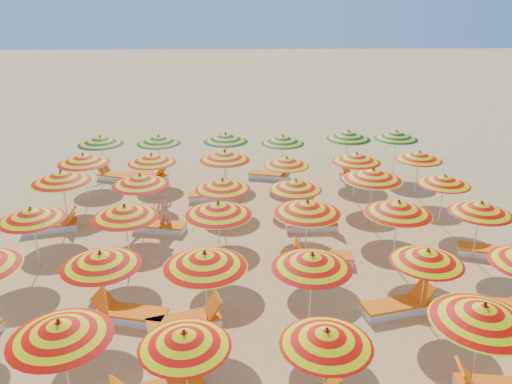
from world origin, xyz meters
TOP-DOWN VIEW (x-y plane):
  - ground at (0.00, 0.00)m, footprint 120.00×120.00m
  - umbrella_1 at (-3.68, -6.36)m, footprint 2.15×2.15m
  - umbrella_2 at (-1.48, -6.48)m, footprint 1.92×1.92m
  - umbrella_3 at (1.05, -6.51)m, footprint 2.21×2.21m
  - umbrella_4 at (3.99, -6.20)m, footprint 2.19×2.19m
  - umbrella_7 at (-3.64, -3.75)m, footprint 2.31×2.31m
  - umbrella_8 at (-1.27, -4.01)m, footprint 2.28×2.28m
  - umbrella_9 at (1.12, -4.01)m, footprint 2.38×2.38m
  - umbrella_10 at (3.87, -3.67)m, footprint 1.92×1.92m
  - umbrella_12 at (-6.21, -1.14)m, footprint 2.09×2.09m
  - umbrella_13 at (-3.65, -1.15)m, footprint 2.11×2.11m
  - umbrella_14 at (-1.09, -1.15)m, footprint 2.38×2.38m
  - umbrella_15 at (1.37, -1.16)m, footprint 2.42×2.42m
  - umbrella_16 at (3.90, -1.23)m, footprint 1.95×1.95m
  - umbrella_17 at (6.32, -1.03)m, footprint 2.06×2.06m
  - umbrella_18 at (-6.23, 1.45)m, footprint 2.13×2.13m
  - umbrella_19 at (-3.70, 1.37)m, footprint 2.13×2.13m
  - umbrella_20 at (-1.05, 1.06)m, footprint 1.91×1.91m
  - umbrella_21 at (1.30, 1.17)m, footprint 2.21×2.21m
  - umbrella_22 at (3.84, 1.40)m, footprint 2.45×2.45m
  - umbrella_23 at (6.23, 1.41)m, footprint 1.74×1.74m
  - umbrella_24 at (-6.16, 3.61)m, footprint 2.42×2.42m
  - umbrella_25 at (-3.75, 3.85)m, footprint 1.86×1.86m
  - umbrella_26 at (-1.06, 3.63)m, footprint 2.20×2.20m
  - umbrella_27 at (1.22, 3.58)m, footprint 1.81×1.81m
  - umbrella_28 at (3.79, 3.62)m, footprint 2.40×2.40m
  - umbrella_29 at (6.24, 3.96)m, footprint 2.11×2.11m
  - umbrella_30 at (-6.19, 6.08)m, footprint 2.39×2.39m
  - umbrella_31 at (-3.86, 6.26)m, footprint 1.95×1.95m
  - umbrella_32 at (-1.09, 6.23)m, footprint 1.93×1.93m
  - umbrella_33 at (1.27, 6.13)m, footprint 2.21×2.21m
  - umbrella_34 at (4.01, 6.25)m, footprint 2.51×2.51m
  - umbrella_35 at (6.13, 6.57)m, footprint 2.00×2.00m
  - lounger_5 at (-3.14, -3.69)m, footprint 1.82×0.95m
  - lounger_6 at (-1.77, -4.03)m, footprint 1.83×1.07m
  - lounger_7 at (3.37, -3.55)m, footprint 1.82×0.98m
  - lounger_8 at (5.65, -3.67)m, footprint 1.79×0.79m
  - lounger_9 at (1.87, -1.07)m, footprint 1.78×0.72m
  - lounger_10 at (6.92, -0.85)m, footprint 1.83×1.08m
  - lounger_11 at (-6.73, 1.30)m, footprint 1.82×1.00m
  - lounger_12 at (-3.20, 1.17)m, footprint 1.81×0.90m
  - lounger_13 at (1.90, 1.16)m, footprint 1.75×0.62m
  - lounger_14 at (-1.56, 3.82)m, footprint 1.76×0.68m
  - lounger_15 at (-5.69, 6.08)m, footprint 1.82×1.19m
  - lounger_16 at (-4.37, 6.14)m, footprint 1.82×1.23m
  - lounger_17 at (0.77, 6.09)m, footprint 1.82×1.00m
  - lounger_18 at (4.52, 6.03)m, footprint 1.82×1.23m
  - beachgoer_a at (-2.94, 1.11)m, footprint 0.62×0.49m

SIDE VIEW (x-z plane):
  - ground at x=0.00m, z-range 0.00..0.00m
  - lounger_5 at x=-3.14m, z-range -0.19..0.50m
  - lounger_6 at x=-1.77m, z-range -0.19..0.50m
  - lounger_7 at x=3.37m, z-range -0.19..0.50m
  - lounger_8 at x=5.65m, z-range -0.19..0.50m
  - lounger_9 at x=1.87m, z-range -0.19..0.50m
  - lounger_10 at x=6.92m, z-range -0.19..0.50m
  - lounger_11 at x=-6.73m, z-range -0.19..0.50m
  - lounger_12 at x=-3.20m, z-range -0.19..0.50m
  - lounger_13 at x=1.90m, z-range -0.19..0.50m
  - lounger_14 at x=-1.56m, z-range -0.19..0.50m
  - lounger_15 at x=-5.69m, z-range -0.19..0.50m
  - lounger_16 at x=-4.37m, z-range -0.19..0.50m
  - lounger_17 at x=0.77m, z-range -0.19..0.50m
  - lounger_18 at x=4.52m, z-range -0.19..0.50m
  - beachgoer_a at x=-2.94m, z-range 0.00..1.50m
  - umbrella_27 at x=1.22m, z-range 0.68..2.46m
  - umbrella_2 at x=-1.48m, z-range 0.68..2.46m
  - umbrella_21 at x=1.30m, z-range 0.68..2.47m
  - umbrella_3 at x=1.05m, z-range 0.68..2.48m
  - umbrella_23 at x=6.23m, z-range 0.69..2.50m
  - umbrella_10 at x=3.87m, z-range 0.69..2.51m
  - umbrella_29 at x=6.24m, z-range 0.70..2.55m
  - umbrella_25 at x=-3.75m, z-range 0.71..2.59m
  - umbrella_17 at x=6.32m, z-range 0.71..2.59m
  - umbrella_20 at x=-1.05m, z-range 0.71..2.59m
  - umbrella_12 at x=-6.21m, z-range 0.72..2.62m
  - umbrella_33 at x=1.27m, z-range 0.73..2.64m
  - umbrella_28 at x=3.79m, z-range 0.73..2.65m
  - umbrella_31 at x=-3.86m, z-range 0.73..2.65m
  - umbrella_7 at x=-3.64m, z-range 0.73..2.65m
  - umbrella_9 at x=1.12m, z-range 0.74..2.69m
  - umbrella_19 at x=-3.70m, z-range 0.74..2.70m
  - umbrella_35 at x=6.13m, z-range 0.74..2.70m
  - umbrella_13 at x=-3.65m, z-range 0.74..2.70m
  - umbrella_30 at x=-6.19m, z-range 0.75..2.71m
  - umbrella_1 at x=-3.68m, z-range 0.75..2.72m
  - umbrella_24 at x=-6.16m, z-range 0.75..2.72m
  - umbrella_32 at x=-1.09m, z-range 0.76..2.77m
  - umbrella_14 at x=-1.09m, z-range 0.77..2.78m
  - umbrella_16 at x=3.90m, z-range 0.77..2.79m
  - umbrella_8 at x=-1.27m, z-range 0.77..2.81m
  - umbrella_15 at x=1.37m, z-range 0.77..2.81m
  - umbrella_26 at x=-1.06m, z-range 0.78..2.82m
  - umbrella_4 at x=3.99m, z-range 0.78..2.83m
  - umbrella_34 at x=4.01m, z-range 0.79..2.85m
  - umbrella_22 at x=3.84m, z-range 0.79..2.86m
  - umbrella_18 at x=-6.23m, z-range 0.79..2.86m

